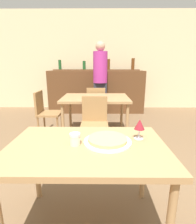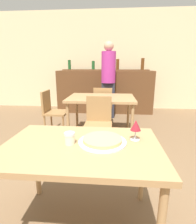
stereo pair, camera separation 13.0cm
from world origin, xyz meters
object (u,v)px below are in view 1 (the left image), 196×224
(chair_far_side_front, at_px, (95,121))
(chair_far_side_back, at_px, (96,104))
(person_standing, at_px, (100,78))
(wine_glass, at_px, (140,125))
(cheese_shaker, at_px, (75,139))
(chair_far_side_left, at_px, (45,110))
(pizza_tray, at_px, (108,140))

(chair_far_side_front, height_order, chair_far_side_back, same)
(person_standing, relative_size, wine_glass, 11.47)
(cheese_shaker, xyz_separation_m, wine_glass, (0.48, 0.12, 0.07))
(chair_far_side_back, bearing_deg, wine_glass, 99.12)
(chair_far_side_front, relative_size, chair_far_side_back, 1.00)
(chair_far_side_back, distance_m, chair_far_side_left, 1.09)
(chair_far_side_left, relative_size, cheese_shaker, 9.47)
(chair_far_side_left, relative_size, pizza_tray, 2.35)
(person_standing, xyz_separation_m, wine_glass, (0.29, -3.03, -0.16))
(wine_glass, bearing_deg, cheese_shaker, -166.54)
(chair_far_side_back, xyz_separation_m, person_standing, (0.09, 0.65, 0.51))
(chair_far_side_left, relative_size, person_standing, 0.46)
(chair_far_side_front, distance_m, chair_far_side_back, 1.19)
(pizza_tray, xyz_separation_m, wine_glass, (0.25, 0.07, 0.10))
(chair_far_side_front, xyz_separation_m, pizza_tray, (0.13, -1.26, 0.25))
(chair_far_side_front, bearing_deg, cheese_shaker, -94.47)
(chair_far_side_left, distance_m, person_standing, 1.68)
(cheese_shaker, distance_m, wine_glass, 0.50)
(chair_far_side_left, bearing_deg, person_standing, -38.67)
(person_standing, bearing_deg, pizza_tray, -89.20)
(chair_far_side_left, xyz_separation_m, wine_glass, (1.29, -1.78, 0.35))
(chair_far_side_back, relative_size, pizza_tray, 2.35)
(chair_far_side_back, xyz_separation_m, chair_far_side_left, (-0.91, -0.60, 0.00))
(cheese_shaker, bearing_deg, chair_far_side_left, 113.00)
(chair_far_side_left, bearing_deg, chair_far_side_back, -56.73)
(person_standing, bearing_deg, cheese_shaker, -93.50)
(chair_far_side_front, height_order, pizza_tray, chair_far_side_front)
(pizza_tray, xyz_separation_m, person_standing, (-0.04, 3.10, 0.26))
(wine_glass, bearing_deg, chair_far_side_front, 107.83)
(pizza_tray, distance_m, cheese_shaker, 0.24)
(chair_far_side_front, bearing_deg, chair_far_side_back, 90.00)
(chair_far_side_back, distance_m, wine_glass, 2.44)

